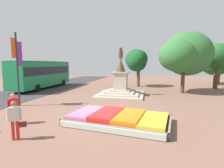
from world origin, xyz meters
The scene contains 11 objects.
ground_plane centered at (0.00, 0.00, 0.00)m, with size 76.10×76.10×0.00m, color brown.
flower_planter centered at (1.15, -1.36, 0.25)m, with size 5.85×3.85×0.57m.
statue_monument centered at (-0.05, 7.05, 0.91)m, with size 4.64×4.64×4.86m.
banner_pole centered at (-6.92, 1.00, 3.03)m, with size 0.18×1.06×5.52m.
city_bus centered at (-10.95, 10.16, 2.03)m, with size 2.59×10.32×3.55m.
pedestrian_with_handbag centered at (-2.70, -4.28, 0.94)m, with size 0.62×0.52×1.66m.
pedestrian_near_planter centered at (-4.28, -2.59, 0.95)m, with size 0.38×0.51×1.66m.
park_tree_far_left centered at (6.60, 10.52, 4.27)m, with size 5.98×5.65×6.83m.
park_tree_behind_statue centered at (10.94, 14.39, 4.33)m, with size 3.38×3.26×5.85m.
park_tree_far_right centered at (1.04, 14.80, 3.73)m, with size 3.22×3.70×5.33m.
park_tree_street_side centered at (13.31, 19.92, 4.06)m, with size 6.19×5.27×6.66m.
Camera 1 is at (2.75, -10.40, 3.20)m, focal length 28.00 mm.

